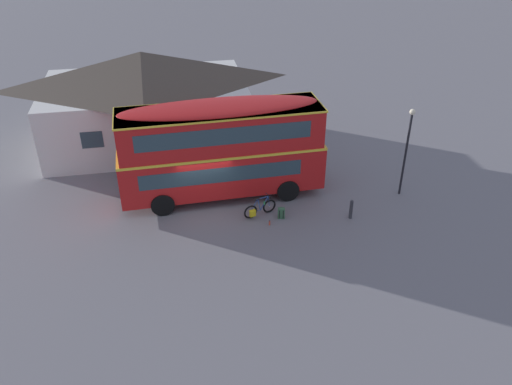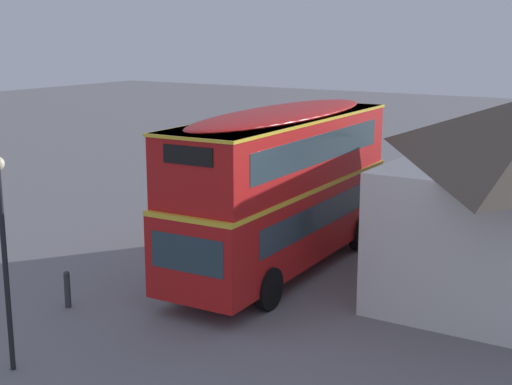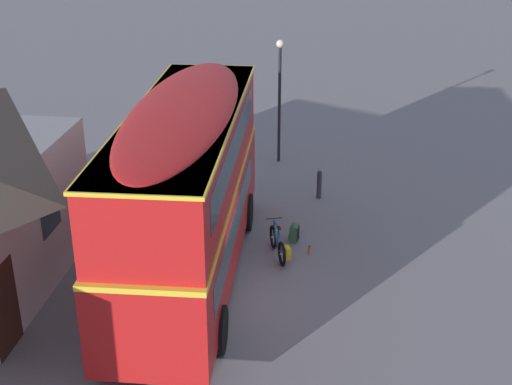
{
  "view_description": "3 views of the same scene",
  "coord_description": "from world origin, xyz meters",
  "px_view_note": "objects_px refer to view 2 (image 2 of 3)",
  "views": [
    {
      "loc": [
        -1.19,
        -21.23,
        13.65
      ],
      "look_at": [
        2.2,
        -1.3,
        1.34
      ],
      "focal_mm": 36.83,
      "sensor_mm": 36.0,
      "label": 1
    },
    {
      "loc": [
        18.69,
        11.4,
        6.9
      ],
      "look_at": [
        1.02,
        0.1,
        2.24
      ],
      "focal_mm": 51.17,
      "sensor_mm": 36.0,
      "label": 2
    },
    {
      "loc": [
        -14.7,
        -2.92,
        9.62
      ],
      "look_at": [
        1.58,
        -0.68,
        2.28
      ],
      "focal_mm": 49.56,
      "sensor_mm": 36.0,
      "label": 3
    }
  ],
  "objects_px": {
    "double_decker_bus": "(283,182)",
    "touring_bicycle": "(194,258)",
    "water_bottle_red_squeeze": "(165,264)",
    "street_lamp": "(3,241)",
    "kerb_bollard": "(67,289)",
    "backpack_on_ground": "(164,267)"
  },
  "relations": [
    {
      "from": "double_decker_bus",
      "to": "water_bottle_red_squeeze",
      "type": "relative_size",
      "value": 40.79
    },
    {
      "from": "street_lamp",
      "to": "double_decker_bus",
      "type": "bearing_deg",
      "value": 170.85
    },
    {
      "from": "touring_bicycle",
      "to": "water_bottle_red_squeeze",
      "type": "relative_size",
      "value": 6.71
    },
    {
      "from": "street_lamp",
      "to": "backpack_on_ground",
      "type": "bearing_deg",
      "value": -169.82
    },
    {
      "from": "backpack_on_ground",
      "to": "touring_bicycle",
      "type": "bearing_deg",
      "value": 160.68
    },
    {
      "from": "backpack_on_ground",
      "to": "water_bottle_red_squeeze",
      "type": "xyz_separation_m",
      "value": [
        -0.64,
        -0.48,
        -0.18
      ]
    },
    {
      "from": "double_decker_bus",
      "to": "street_lamp",
      "type": "relative_size",
      "value": 2.18
    },
    {
      "from": "touring_bicycle",
      "to": "water_bottle_red_squeeze",
      "type": "height_order",
      "value": "touring_bicycle"
    },
    {
      "from": "water_bottle_red_squeeze",
      "to": "street_lamp",
      "type": "bearing_deg",
      "value": 13.11
    },
    {
      "from": "double_decker_bus",
      "to": "kerb_bollard",
      "type": "relative_size",
      "value": 10.09
    },
    {
      "from": "water_bottle_red_squeeze",
      "to": "street_lamp",
      "type": "relative_size",
      "value": 0.05
    },
    {
      "from": "double_decker_bus",
      "to": "touring_bicycle",
      "type": "relative_size",
      "value": 6.08
    },
    {
      "from": "touring_bicycle",
      "to": "kerb_bollard",
      "type": "distance_m",
      "value": 4.23
    },
    {
      "from": "backpack_on_ground",
      "to": "kerb_bollard",
      "type": "distance_m",
      "value": 3.21
    },
    {
      "from": "double_decker_bus",
      "to": "street_lamp",
      "type": "bearing_deg",
      "value": -9.15
    },
    {
      "from": "double_decker_bus",
      "to": "touring_bicycle",
      "type": "xyz_separation_m",
      "value": [
        1.44,
        -2.17,
        -2.27
      ]
    },
    {
      "from": "kerb_bollard",
      "to": "water_bottle_red_squeeze",
      "type": "bearing_deg",
      "value": 179.18
    },
    {
      "from": "double_decker_bus",
      "to": "touring_bicycle",
      "type": "bearing_deg",
      "value": -56.56
    },
    {
      "from": "kerb_bollard",
      "to": "street_lamp",
      "type": "bearing_deg",
      "value": 28.21
    },
    {
      "from": "kerb_bollard",
      "to": "double_decker_bus",
      "type": "bearing_deg",
      "value": 151.27
    },
    {
      "from": "double_decker_bus",
      "to": "touring_bicycle",
      "type": "height_order",
      "value": "double_decker_bus"
    },
    {
      "from": "double_decker_bus",
      "to": "backpack_on_ground",
      "type": "relative_size",
      "value": 17.18
    }
  ]
}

